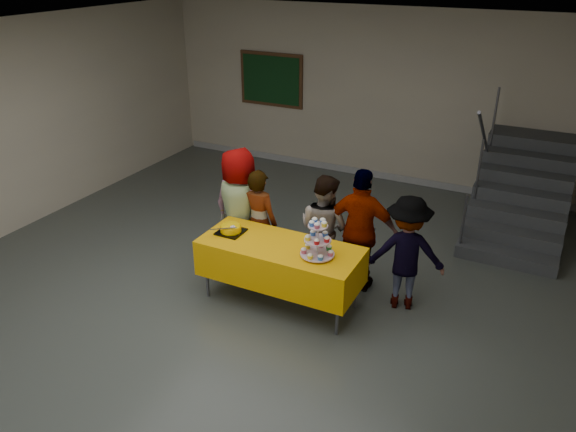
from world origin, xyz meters
The scene contains 11 objects.
room_shell centered at (0.00, 0.02, 2.13)m, with size 10.00×10.04×3.02m.
bake_table centered at (0.42, 0.58, 0.56)m, with size 1.88×0.78×0.77m.
cupcake_stand centered at (0.91, 0.53, 0.95)m, with size 0.38×0.38×0.44m.
bear_cake centered at (-0.24, 0.59, 0.83)m, with size 0.32×0.36×0.12m.
schoolchild_a centered at (-0.45, 1.14, 0.81)m, with size 0.79×0.51×1.62m, color slate.
schoolchild_b centered at (-0.15, 1.11, 0.70)m, with size 0.51×0.34×1.41m, color slate.
schoolchild_c centered at (0.65, 1.31, 0.70)m, with size 0.68×0.53×1.41m, color slate.
schoolchild_d centered at (1.14, 1.30, 0.78)m, with size 0.92×0.38×1.56m, color slate.
schoolchild_e centered at (1.73, 1.18, 0.69)m, with size 0.90×0.52×1.39m, color slate.
staircase centered at (2.70, 4.13, 0.49)m, with size 1.30×2.40×2.04m.
noticeboard centered at (-2.04, 4.96, 1.60)m, with size 1.30×0.05×1.00m.
Camera 1 is at (3.04, -4.41, 3.81)m, focal length 35.00 mm.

